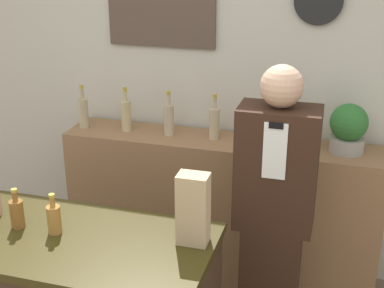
# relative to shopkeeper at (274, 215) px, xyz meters

# --- Properties ---
(back_wall) EXTENTS (5.20, 0.09, 2.70)m
(back_wall) POSITION_rel_shopkeeper_xyz_m (-0.53, 0.83, 0.54)
(back_wall) COLOR beige
(back_wall) RESTS_ON ground_plane
(back_shelf) EXTENTS (2.07, 0.38, 1.00)m
(back_shelf) POSITION_rel_shopkeeper_xyz_m (-0.43, 0.58, -0.32)
(back_shelf) COLOR #8E6642
(back_shelf) RESTS_ON ground_plane
(shopkeeper) EXTENTS (0.42, 0.26, 1.64)m
(shopkeeper) POSITION_rel_shopkeeper_xyz_m (0.00, 0.00, 0.00)
(shopkeeper) COLOR #331E14
(shopkeeper) RESTS_ON ground_plane
(potted_plant) EXTENTS (0.23, 0.23, 0.30)m
(potted_plant) POSITION_rel_shopkeeper_xyz_m (0.34, 0.60, 0.33)
(potted_plant) COLOR #9E998E
(potted_plant) RESTS_ON back_shelf
(paper_bag) EXTENTS (0.14, 0.10, 0.33)m
(paper_bag) POSITION_rel_shopkeeper_xyz_m (-0.28, -0.60, 0.30)
(paper_bag) COLOR tan
(paper_bag) RESTS_ON display_counter
(counter_bottle_2) EXTENTS (0.06, 0.06, 0.19)m
(counter_bottle_2) POSITION_rel_shopkeeper_xyz_m (-1.09, -0.70, 0.21)
(counter_bottle_2) COLOR brown
(counter_bottle_2) RESTS_ON display_counter
(counter_bottle_3) EXTENTS (0.06, 0.06, 0.19)m
(counter_bottle_3) POSITION_rel_shopkeeper_xyz_m (-0.90, -0.70, 0.21)
(counter_bottle_3) COLOR #A67133
(counter_bottle_3) RESTS_ON display_counter
(shelf_bottle_0) EXTENTS (0.07, 0.07, 0.30)m
(shelf_bottle_0) POSITION_rel_shopkeeper_xyz_m (-1.39, 0.56, 0.29)
(shelf_bottle_0) COLOR tan
(shelf_bottle_0) RESTS_ON back_shelf
(shelf_bottle_1) EXTENTS (0.07, 0.07, 0.30)m
(shelf_bottle_1) POSITION_rel_shopkeeper_xyz_m (-1.09, 0.58, 0.29)
(shelf_bottle_1) COLOR tan
(shelf_bottle_1) RESTS_ON back_shelf
(shelf_bottle_2) EXTENTS (0.07, 0.07, 0.30)m
(shelf_bottle_2) POSITION_rel_shopkeeper_xyz_m (-0.78, 0.58, 0.29)
(shelf_bottle_2) COLOR tan
(shelf_bottle_2) RESTS_ON back_shelf
(shelf_bottle_3) EXTENTS (0.07, 0.07, 0.30)m
(shelf_bottle_3) POSITION_rel_shopkeeper_xyz_m (-0.48, 0.59, 0.29)
(shelf_bottle_3) COLOR tan
(shelf_bottle_3) RESTS_ON back_shelf
(shelf_bottle_4) EXTENTS (0.07, 0.07, 0.30)m
(shelf_bottle_4) POSITION_rel_shopkeeper_xyz_m (-0.18, 0.58, 0.29)
(shelf_bottle_4) COLOR tan
(shelf_bottle_4) RESTS_ON back_shelf
(shelf_bottle_5) EXTENTS (0.07, 0.07, 0.30)m
(shelf_bottle_5) POSITION_rel_shopkeeper_xyz_m (0.12, 0.57, 0.29)
(shelf_bottle_5) COLOR tan
(shelf_bottle_5) RESTS_ON back_shelf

